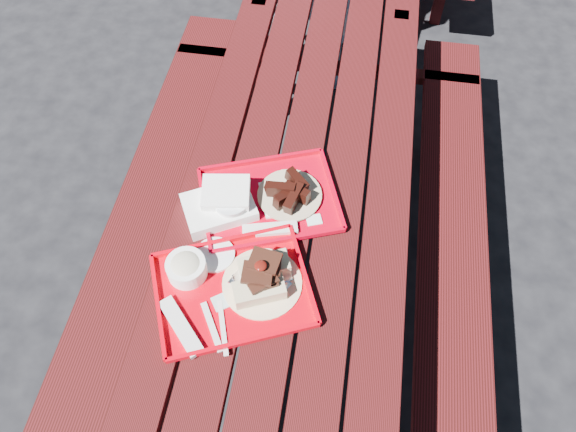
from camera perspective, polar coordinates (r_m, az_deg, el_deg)
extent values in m
plane|color=black|center=(2.46, 0.55, -7.74)|extent=(60.00, 60.00, 0.00)
cube|color=#420C0F|center=(1.88, -8.35, 3.43)|extent=(0.14, 2.40, 0.04)
cube|color=#420C0F|center=(1.85, -3.86, 2.87)|extent=(0.14, 2.40, 0.04)
cube|color=#420C0F|center=(1.83, 0.74, 2.29)|extent=(0.14, 2.40, 0.04)
cube|color=#420C0F|center=(1.83, 5.39, 1.68)|extent=(0.14, 2.40, 0.04)
cube|color=#420C0F|center=(1.83, 10.04, 1.07)|extent=(0.14, 2.40, 0.04)
cube|color=#420C0F|center=(2.20, -14.45, -0.46)|extent=(0.25, 2.40, 0.04)
cube|color=#420C0F|center=(2.86, -8.56, 11.10)|extent=(0.06, 0.06, 0.42)
cube|color=#420C0F|center=(2.12, 16.36, -4.56)|extent=(0.25, 2.40, 0.04)
cube|color=#420C0F|center=(2.80, 15.23, 8.20)|extent=(0.06, 0.06, 0.42)
cube|color=#420C0F|center=(2.77, -2.61, 14.71)|extent=(0.06, 0.06, 0.75)
cube|color=#420C0F|center=(2.74, 10.15, 13.20)|extent=(0.06, 0.06, 0.75)
cube|color=#420C0F|center=(2.70, 3.82, 14.90)|extent=(1.40, 0.06, 0.04)
cube|color=red|center=(1.63, -5.63, -7.60)|extent=(0.52, 0.47, 0.01)
cube|color=red|center=(1.70, -6.73, -2.56)|extent=(0.39, 0.18, 0.02)
cube|color=red|center=(1.55, -4.48, -12.65)|extent=(0.39, 0.18, 0.02)
cube|color=red|center=(1.63, 1.64, -5.77)|extent=(0.14, 0.30, 0.02)
cube|color=red|center=(1.63, -13.06, -8.87)|extent=(0.14, 0.30, 0.02)
cylinder|color=beige|center=(1.63, -2.65, -6.82)|extent=(0.23, 0.23, 0.01)
cube|color=#C9B78C|center=(1.58, -2.94, -7.56)|extent=(0.16, 0.12, 0.04)
cube|color=#C9B78C|center=(1.62, -2.44, -5.15)|extent=(0.16, 0.12, 0.04)
ellipsoid|color=#4B0D08|center=(1.52, -2.81, -4.86)|extent=(0.03, 0.03, 0.01)
cylinder|color=white|center=(1.64, -10.26, -5.25)|extent=(0.12, 0.12, 0.06)
ellipsoid|color=beige|center=(1.63, -10.35, -4.96)|extent=(0.10, 0.10, 0.04)
cylinder|color=white|center=(1.68, -7.44, -3.92)|extent=(0.12, 0.12, 0.01)
cube|color=silver|center=(1.59, -10.82, -10.97)|extent=(0.16, 0.17, 0.02)
cube|color=silver|center=(1.58, -7.75, -11.08)|extent=(0.09, 0.14, 0.01)
cube|color=silver|center=(1.58, -6.64, -11.19)|extent=(0.07, 0.16, 0.00)
cube|color=#B1CAC7|center=(1.61, -6.80, -8.66)|extent=(0.07, 0.07, 0.00)
cube|color=#C00016|center=(1.79, -1.90, 1.52)|extent=(0.50, 0.44, 0.01)
cube|color=#C00016|center=(1.87, -2.80, 5.67)|extent=(0.39, 0.16, 0.02)
cube|color=#C00016|center=(1.69, -0.93, -2.53)|extent=(0.39, 0.16, 0.02)
cube|color=#C00016|center=(1.80, 4.54, 2.85)|extent=(0.12, 0.30, 0.02)
cube|color=#C00016|center=(1.77, -8.48, 0.68)|extent=(0.12, 0.30, 0.02)
cube|color=silver|center=(1.78, -0.43, 1.94)|extent=(0.18, 0.18, 0.01)
cylinder|color=tan|center=(1.78, 0.16, 2.16)|extent=(0.21, 0.21, 0.01)
cylinder|color=silver|center=(1.74, -5.75, 0.97)|extent=(0.10, 0.10, 0.05)
cylinder|color=silver|center=(1.72, -5.83, 1.52)|extent=(0.11, 0.11, 0.01)
cube|color=white|center=(1.71, -1.84, -1.34)|extent=(0.17, 0.08, 0.01)
cube|color=white|center=(1.74, 2.66, -0.40)|extent=(0.06, 0.05, 0.00)
cube|color=white|center=(1.76, -7.01, 0.81)|extent=(0.26, 0.24, 0.05)
cube|color=white|center=(1.74, -6.32, 2.33)|extent=(0.16, 0.14, 0.04)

